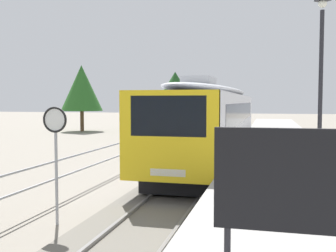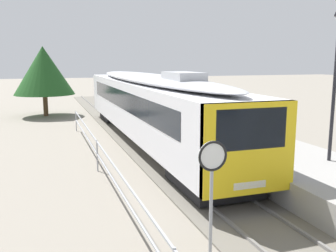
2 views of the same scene
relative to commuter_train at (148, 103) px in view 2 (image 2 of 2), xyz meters
name	(u,v)px [view 2 (image 2 of 2)]	position (x,y,z in m)	size (l,w,h in m)	color
ground_plane	(101,164)	(-3.00, -3.22, -2.15)	(160.00, 160.00, 0.00)	gray
track_rails	(168,157)	(0.00, -3.22, -2.11)	(3.20, 60.00, 0.14)	#6B665B
commuter_train	(148,103)	(0.00, 0.00, 0.00)	(2.82, 20.45, 3.74)	silver
station_platform	(233,143)	(3.25, -3.22, -1.70)	(3.90, 60.00, 0.90)	#999691
speed_limit_sign	(212,175)	(-2.18, -12.28, -0.02)	(0.61, 0.10, 2.81)	#9EA0A5
tree_behind_station_far	(44,71)	(-4.96, 12.14, 1.39)	(4.61, 4.61, 5.40)	brown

